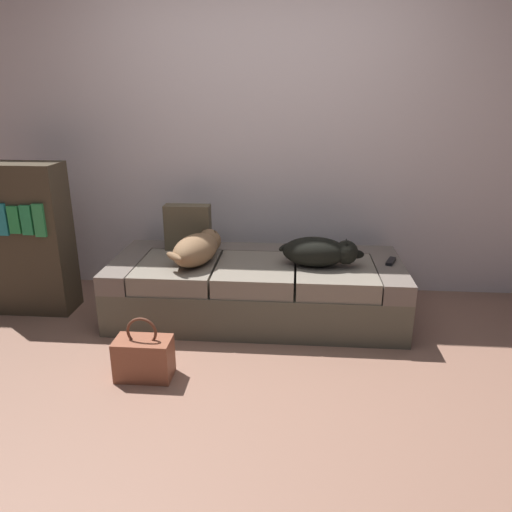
% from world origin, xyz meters
% --- Properties ---
extents(ground_plane, '(10.00, 10.00, 0.00)m').
position_xyz_m(ground_plane, '(0.00, 0.00, 0.00)').
color(ground_plane, '#946956').
extents(back_wall, '(6.40, 0.10, 2.80)m').
position_xyz_m(back_wall, '(0.00, 1.72, 1.40)').
color(back_wall, silver).
rests_on(back_wall, ground).
extents(couch, '(2.05, 0.84, 0.43)m').
position_xyz_m(couch, '(0.00, 1.09, 0.21)').
color(couch, '#595546').
rests_on(couch, ground).
extents(dog_tan, '(0.37, 0.60, 0.21)m').
position_xyz_m(dog_tan, '(-0.40, 1.01, 0.53)').
color(dog_tan, '#8B6645').
rests_on(dog_tan, couch).
extents(dog_dark, '(0.59, 0.28, 0.20)m').
position_xyz_m(dog_dark, '(0.44, 1.01, 0.53)').
color(dog_dark, black).
rests_on(dog_dark, couch).
extents(tv_remote, '(0.10, 0.16, 0.02)m').
position_xyz_m(tv_remote, '(0.94, 1.12, 0.44)').
color(tv_remote, black).
rests_on(tv_remote, couch).
extents(throw_pillow, '(0.34, 0.12, 0.34)m').
position_xyz_m(throw_pillow, '(-0.53, 1.31, 0.60)').
color(throw_pillow, brown).
rests_on(throw_pillow, couch).
extents(handbag, '(0.32, 0.18, 0.38)m').
position_xyz_m(handbag, '(-0.58, 0.23, 0.13)').
color(handbag, '#965239').
rests_on(handbag, ground).
extents(bookshelf, '(0.56, 0.30, 1.10)m').
position_xyz_m(bookshelf, '(-1.65, 1.08, 0.55)').
color(bookshelf, '#433828').
rests_on(bookshelf, ground).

